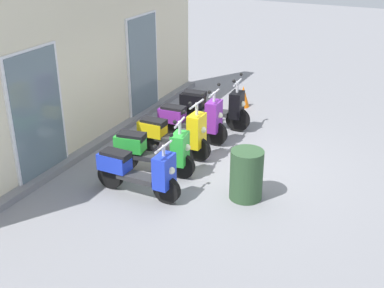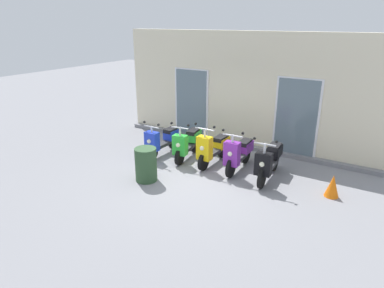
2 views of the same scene
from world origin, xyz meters
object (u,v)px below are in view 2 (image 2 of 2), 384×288
traffic_cone (333,186)px  trash_bin (146,164)px  scooter_green (187,143)px  scooter_blue (163,140)px  scooter_yellow (213,148)px  scooter_black (269,160)px  scooter_purple (239,153)px

traffic_cone → trash_bin: bearing=-159.2°
scooter_green → traffic_cone: 4.01m
scooter_blue → traffic_cone: scooter_blue is taller
scooter_yellow → scooter_black: scooter_yellow is taller
scooter_yellow → traffic_cone: size_ratio=3.02×
scooter_yellow → scooter_purple: size_ratio=1.00×
traffic_cone → scooter_blue: bearing=179.1°
scooter_black → traffic_cone: bearing=-4.4°
scooter_black → trash_bin: size_ratio=1.97×
scooter_black → traffic_cone: size_ratio=3.20×
traffic_cone → trash_bin: trash_bin is taller
scooter_yellow → scooter_black: bearing=-3.9°
trash_bin → scooter_purple: bearing=46.5°
scooter_green → scooter_yellow: bearing=1.7°
scooter_black → traffic_cone: scooter_black is taller
trash_bin → scooter_green: bearing=87.2°
scooter_yellow → scooter_green: bearing=-178.3°
scooter_black → scooter_yellow: bearing=176.1°
scooter_green → trash_bin: 1.76m
scooter_green → scooter_purple: (1.59, 0.01, 0.02)m
scooter_blue → trash_bin: 1.76m
scooter_purple → trash_bin: bearing=-133.5°
scooter_green → traffic_cone: scooter_green is taller
scooter_blue → trash_bin: (0.68, -1.62, -0.03)m
traffic_cone → scooter_yellow: bearing=175.8°
scooter_yellow → trash_bin: scooter_yellow is taller
scooter_purple → trash_bin: scooter_purple is taller
scooter_blue → scooter_purple: 2.37m
scooter_blue → traffic_cone: 4.77m
scooter_blue → scooter_green: scooter_green is taller
scooter_green → scooter_purple: 1.59m
scooter_yellow → scooter_purple: (0.77, -0.02, 0.01)m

